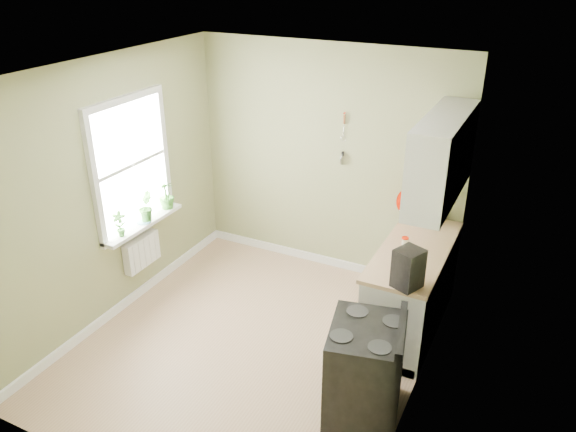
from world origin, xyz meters
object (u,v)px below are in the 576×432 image
at_px(kettle, 409,211).
at_px(coffee_maker, 408,269).
at_px(stove, 365,370).
at_px(stand_mixer, 433,203).

xyz_separation_m(kettle, coffee_maker, (0.35, -1.34, 0.08)).
bearing_deg(stove, coffee_maker, 79.85).
relative_size(stove, stand_mixer, 2.23).
height_order(kettle, coffee_maker, coffee_maker).
distance_m(stove, kettle, 2.09).
bearing_deg(stove, kettle, 96.50).
relative_size(stand_mixer, coffee_maker, 1.21).
height_order(stove, kettle, kettle).
xyz_separation_m(stove, kettle, (-0.23, 2.00, 0.57)).
bearing_deg(coffee_maker, stand_mixer, 94.84).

